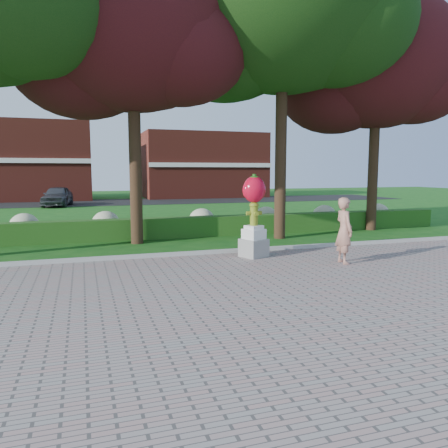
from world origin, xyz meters
name	(u,v)px	position (x,y,z in m)	size (l,w,h in m)	color
ground	(247,277)	(0.00, 0.00, 0.00)	(100.00, 100.00, 0.00)	#134D13
walkway	(333,331)	(0.00, -4.00, 0.02)	(40.00, 14.00, 0.04)	gray
curb	(213,253)	(0.00, 3.00, 0.07)	(40.00, 0.18, 0.15)	#ADADA5
lawn_hedge	(184,227)	(0.00, 7.00, 0.40)	(24.00, 0.70, 0.80)	#1A4E16
hydrangea_row	(192,220)	(0.57, 8.00, 0.55)	(20.10, 1.10, 0.99)	#B9B88D
street	(130,202)	(0.00, 28.00, 0.01)	(50.00, 8.00, 0.02)	black
building_left	(10,161)	(-10.00, 34.00, 3.50)	(14.00, 8.00, 7.00)	maroon
building_right	(201,165)	(8.00, 34.00, 3.20)	(12.00, 8.00, 6.40)	maroon
tree_mid_left	(129,36)	(-2.10, 6.08, 7.30)	(8.25, 7.04, 10.69)	black
tree_mid_right	(279,9)	(3.38, 5.60, 8.63)	(9.75, 8.32, 12.64)	black
tree_far_right	(374,71)	(8.40, 6.58, 6.97)	(7.88, 6.72, 10.21)	black
hydrant_sculpture	(254,213)	(1.05, 2.14, 1.37)	(0.89, 0.89, 2.51)	gray
woman	(344,230)	(3.13, 0.50, 0.98)	(0.68, 0.45, 1.87)	tan
parked_car	(57,196)	(-5.64, 25.00, 0.77)	(1.77, 4.40, 1.50)	#3C3E43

